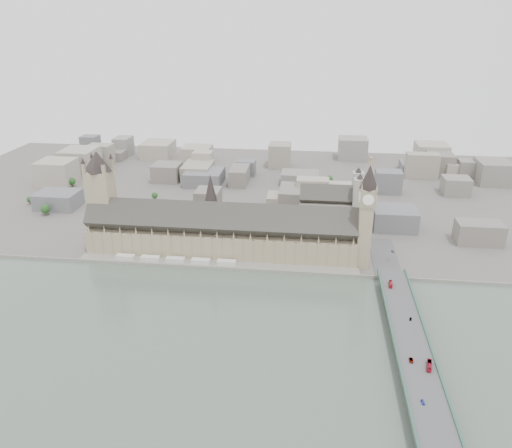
# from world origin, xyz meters

# --- Properties ---
(ground) EXTENTS (900.00, 900.00, 0.00)m
(ground) POSITION_xyz_m (0.00, 0.00, 0.00)
(ground) COLOR #595651
(ground) RESTS_ON ground
(river_thames) EXTENTS (600.00, 600.00, 0.00)m
(river_thames) POSITION_xyz_m (0.00, -165.00, 0.00)
(river_thames) COLOR #4B594E
(river_thames) RESTS_ON ground
(embankment_wall) EXTENTS (600.00, 1.50, 3.00)m
(embankment_wall) POSITION_xyz_m (0.00, -15.00, 1.50)
(embankment_wall) COLOR slate
(embankment_wall) RESTS_ON ground
(river_terrace) EXTENTS (270.00, 15.00, 2.00)m
(river_terrace) POSITION_xyz_m (0.00, -7.50, 1.00)
(river_terrace) COLOR slate
(river_terrace) RESTS_ON ground
(terrace_tents) EXTENTS (118.00, 7.00, 4.00)m
(terrace_tents) POSITION_xyz_m (-40.00, -7.00, 4.00)
(terrace_tents) COLOR silver
(terrace_tents) RESTS_ON river_terrace
(palace_of_westminster) EXTENTS (265.00, 40.73, 55.44)m
(palace_of_westminster) POSITION_xyz_m (0.00, 19.70, 22.71)
(palace_of_westminster) COLOR tan
(palace_of_westminster) RESTS_ON ground
(elizabeth_tower) EXTENTS (17.00, 17.00, 107.50)m
(elizabeth_tower) POSITION_xyz_m (138.00, 8.00, 58.09)
(elizabeth_tower) COLOR tan
(elizabeth_tower) RESTS_ON ground
(victoria_tower) EXTENTS (30.00, 30.00, 100.00)m
(victoria_tower) POSITION_xyz_m (-122.00, 26.00, 55.20)
(victoria_tower) COLOR tan
(victoria_tower) RESTS_ON ground
(central_tower) EXTENTS (13.00, 13.00, 48.00)m
(central_tower) POSITION_xyz_m (-10.00, 26.00, 57.92)
(central_tower) COLOR #837A5A
(central_tower) RESTS_ON ground
(westminster_bridge) EXTENTS (25.00, 325.00, 10.25)m
(westminster_bridge) POSITION_xyz_m (162.00, -87.50, 5.12)
(westminster_bridge) COLOR #474749
(westminster_bridge) RESTS_ON ground
(bridge_parapets) EXTENTS (25.00, 235.00, 1.15)m
(bridge_parapets) POSITION_xyz_m (162.00, -132.00, 10.82)
(bridge_parapets) COLOR #305847
(bridge_parapets) RESTS_ON westminster_bridge
(westminster_abbey) EXTENTS (68.00, 36.00, 64.00)m
(westminster_abbey) POSITION_xyz_m (110.92, 95.00, 25.08)
(westminster_abbey) COLOR gray
(westminster_abbey) RESTS_ON ground
(city_skyline_inland) EXTENTS (720.00, 360.00, 38.00)m
(city_skyline_inland) POSITION_xyz_m (0.00, 245.00, 19.00)
(city_skyline_inland) COLOR gray
(city_skyline_inland) RESTS_ON ground
(park_trees) EXTENTS (110.00, 30.00, 15.00)m
(park_trees) POSITION_xyz_m (-10.00, 60.00, 7.50)
(park_trees) COLOR #1A4217
(park_trees) RESTS_ON ground
(red_bus_north) EXTENTS (3.59, 11.06, 3.02)m
(red_bus_north) POSITION_xyz_m (157.50, -45.16, 11.76)
(red_bus_north) COLOR red
(red_bus_north) RESTS_ON westminster_bridge
(red_bus_south) EXTENTS (5.07, 12.09, 3.28)m
(red_bus_south) POSITION_xyz_m (168.58, -151.17, 11.89)
(red_bus_south) COLOR #A81529
(red_bus_south) RESTS_ON westminster_bridge
(car_blue) EXTENTS (2.13, 4.39, 1.44)m
(car_blue) POSITION_xyz_m (158.62, -184.65, 10.97)
(car_blue) COLOR #1B32B1
(car_blue) RESTS_ON westminster_bridge
(car_silver) EXTENTS (2.16, 4.04, 1.27)m
(car_silver) POSITION_xyz_m (165.85, -95.75, 10.88)
(car_silver) COLOR gray
(car_silver) RESTS_ON westminster_bridge
(car_grey) EXTENTS (2.88, 5.72, 1.55)m
(car_grey) POSITION_xyz_m (158.15, -145.90, 11.03)
(car_grey) COLOR gray
(car_grey) RESTS_ON westminster_bridge
(car_approach) EXTENTS (2.60, 5.33, 1.49)m
(car_approach) POSITION_xyz_m (167.88, 21.58, 11.00)
(car_approach) COLOR gray
(car_approach) RESTS_ON westminster_bridge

